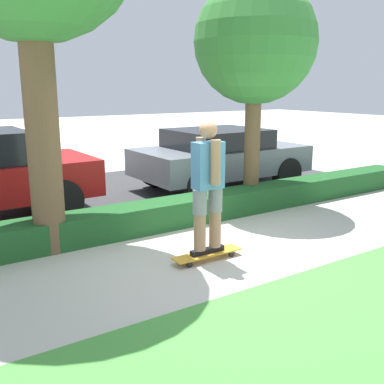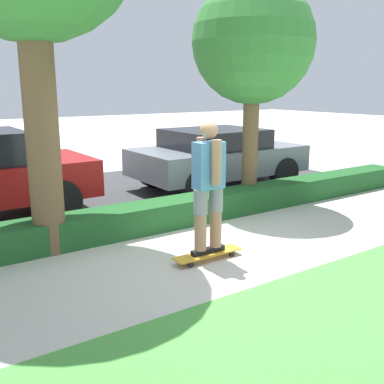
{
  "view_description": "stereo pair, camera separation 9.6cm",
  "coord_description": "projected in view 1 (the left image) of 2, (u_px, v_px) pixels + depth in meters",
  "views": [
    {
      "loc": [
        -3.53,
        -4.64,
        2.27
      ],
      "look_at": [
        -0.1,
        0.6,
        0.8
      ],
      "focal_mm": 42.0,
      "sensor_mm": 36.0,
      "label": 1
    },
    {
      "loc": [
        -3.61,
        -4.58,
        2.27
      ],
      "look_at": [
        -0.1,
        0.6,
        0.8
      ],
      "focal_mm": 42.0,
      "sensor_mm": 36.0,
      "label": 2
    }
  ],
  "objects": [
    {
      "name": "skateboard",
      "position": [
        207.0,
        254.0,
        6.03
      ],
      "size": [
        1.01,
        0.24,
        0.1
      ],
      "color": "gold",
      "rests_on": "ground_plane"
    },
    {
      "name": "ground_plane",
      "position": [
        222.0,
        256.0,
        6.18
      ],
      "size": [
        60.0,
        60.0,
        0.0
      ],
      "primitive_type": "plane",
      "color": "#BCB7AD"
    },
    {
      "name": "tree_mid",
      "position": [
        255.0,
        44.0,
        8.14
      ],
      "size": [
        2.25,
        2.25,
        4.19
      ],
      "color": "brown",
      "rests_on": "ground_plane"
    },
    {
      "name": "street_asphalt",
      "position": [
        104.0,
        196.0,
        9.6
      ],
      "size": [
        12.27,
        5.0,
        0.01
      ],
      "color": "#38383A",
      "rests_on": "ground_plane"
    },
    {
      "name": "parked_car_middle",
      "position": [
        220.0,
        156.0,
        10.21
      ],
      "size": [
        3.91,
        2.04,
        1.35
      ],
      "rotation": [
        0.0,
        0.0,
        0.01
      ],
      "color": "slate",
      "rests_on": "ground_plane"
    },
    {
      "name": "skater_person",
      "position": [
        208.0,
        184.0,
        5.81
      ],
      "size": [
        0.51,
        0.45,
        1.76
      ],
      "color": "black",
      "rests_on": "skateboard"
    },
    {
      "name": "hedge_row",
      "position": [
        164.0,
        214.0,
        7.43
      ],
      "size": [
        12.27,
        0.6,
        0.44
      ],
      "color": "#1E5123",
      "rests_on": "ground_plane"
    }
  ]
}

